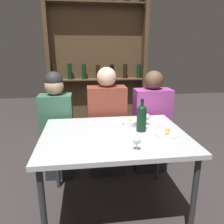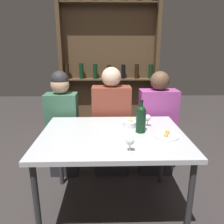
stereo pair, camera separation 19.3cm
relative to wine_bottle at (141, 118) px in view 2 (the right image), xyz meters
The scene contains 11 objects.
ground_plane 0.92m from the wine_bottle, behind, with size 10.00×10.00×0.00m, color #332D2D.
dining_table 0.31m from the wine_bottle, behind, with size 1.22×0.93×0.76m.
wine_rack_wall 1.98m from the wine_bottle, 97.15° to the left, with size 1.61×0.21×2.37m.
wine_bottle is the anchor object (origin of this frame).
wine_glass_0 0.16m from the wine_bottle, 57.51° to the left, with size 0.06×0.06×0.11m.
wine_glass_1 0.40m from the wine_bottle, 109.56° to the right, with size 0.06×0.06×0.11m.
food_plate_0 0.25m from the wine_bottle, 29.95° to the right, with size 0.20×0.20×0.04m.
snack_bowl 0.18m from the wine_bottle, 119.30° to the left, with size 0.13×0.13×0.07m.
seated_person_left 1.04m from the wine_bottle, 142.63° to the left, with size 0.35×0.22×1.22m.
seated_person_center 0.71m from the wine_bottle, 111.35° to the left, with size 0.42×0.22×1.26m.
seated_person_right 0.74m from the wine_bottle, 64.32° to the left, with size 0.42×0.22×1.21m.
Camera 2 is at (-0.05, -1.71, 1.45)m, focal length 35.00 mm.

